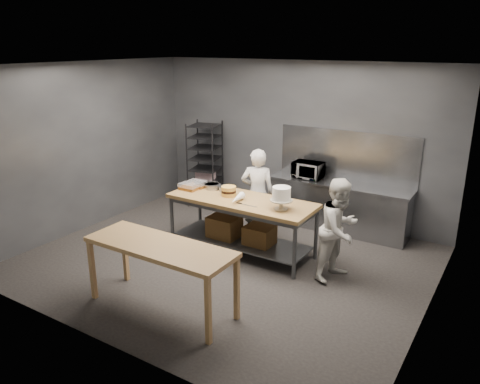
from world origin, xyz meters
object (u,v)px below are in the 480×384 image
object	(u,v)px
near_counter	(160,251)
speed_rack	(205,165)
microwave	(308,170)
work_table	(241,219)
chef_behind	(257,194)
frosted_cake_stand	(281,195)
layer_cake	(229,191)
chef_right	(340,229)

from	to	relation	value
near_counter	speed_rack	size ratio (longest dim) A/B	1.14
speed_rack	microwave	size ratio (longest dim) A/B	3.23
near_counter	speed_rack	bearing A→B (deg)	118.32
work_table	near_counter	xyz separation A→B (m)	(0.06, -2.00, 0.24)
near_counter	chef_behind	xyz separation A→B (m)	(-0.14, 2.69, -0.01)
frosted_cake_stand	microwave	bearing A→B (deg)	102.25
near_counter	frosted_cake_stand	size ratio (longest dim) A/B	5.67
work_table	layer_cake	distance (m)	0.49
frosted_cake_stand	layer_cake	bearing A→B (deg)	172.53
near_counter	chef_right	bearing A→B (deg)	51.23
speed_rack	chef_behind	size ratio (longest dim) A/B	1.09
work_table	chef_behind	world-z (taller)	chef_behind
work_table	speed_rack	distance (m)	2.56
speed_rack	microwave	world-z (taller)	speed_rack
chef_behind	work_table	bearing A→B (deg)	76.44
microwave	near_counter	bearing A→B (deg)	-94.88
layer_cake	chef_right	bearing A→B (deg)	-0.69
speed_rack	chef_right	xyz separation A→B (m)	(3.59, -1.66, -0.10)
chef_right	layer_cake	distance (m)	1.93
speed_rack	layer_cake	xyz separation A→B (m)	(1.67, -1.64, 0.14)
work_table	chef_right	xyz separation A→B (m)	(1.67, 0.01, 0.18)
speed_rack	microwave	distance (m)	2.31
work_table	microwave	size ratio (longest dim) A/B	4.43
work_table	near_counter	world-z (taller)	work_table
frosted_cake_stand	chef_right	bearing A→B (deg)	7.16
near_counter	frosted_cake_stand	bearing A→B (deg)	69.10
microwave	frosted_cake_stand	size ratio (longest dim) A/B	1.54
chef_behind	layer_cake	world-z (taller)	chef_behind
work_table	frosted_cake_stand	xyz separation A→B (m)	(0.78, -0.10, 0.58)
layer_cake	near_counter	bearing A→B (deg)	-81.49
frosted_cake_stand	layer_cake	size ratio (longest dim) A/B	1.47
chef_behind	layer_cake	bearing A→B (deg)	55.64
chef_right	frosted_cake_stand	distance (m)	0.98
chef_right	microwave	size ratio (longest dim) A/B	2.79
chef_behind	chef_right	world-z (taller)	chef_behind
near_counter	chef_behind	size ratio (longest dim) A/B	1.25
microwave	frosted_cake_stand	bearing A→B (deg)	-77.75
chef_behind	layer_cake	distance (m)	0.71
speed_rack	work_table	bearing A→B (deg)	-41.04
chef_right	frosted_cake_stand	xyz separation A→B (m)	(-0.89, -0.11, 0.39)
near_counter	chef_right	xyz separation A→B (m)	(1.61, 2.01, -0.06)
chef_right	layer_cake	bearing A→B (deg)	105.56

